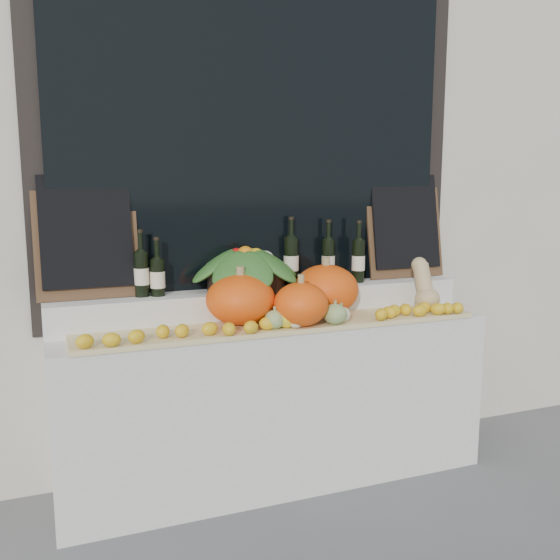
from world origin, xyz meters
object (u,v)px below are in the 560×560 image
at_px(pumpkin_right, 326,290).
at_px(wine_bottle_tall, 291,260).
at_px(butternut_squash, 425,287).
at_px(pumpkin_left, 241,299).
at_px(produce_bowl, 246,268).

xyz_separation_m(pumpkin_right, wine_bottle_tall, (-0.12, 0.21, 0.14)).
xyz_separation_m(butternut_squash, wine_bottle_tall, (-0.69, 0.29, 0.15)).
height_order(pumpkin_right, butternut_squash, butternut_squash).
bearing_deg(pumpkin_left, butternut_squash, -1.42).
distance_m(butternut_squash, wine_bottle_tall, 0.77).
bearing_deg(produce_bowl, butternut_squash, -13.25).
relative_size(pumpkin_left, wine_bottle_tall, 0.92).
xyz_separation_m(pumpkin_right, produce_bowl, (-0.41, 0.15, 0.12)).
xyz_separation_m(pumpkin_left, butternut_squash, (1.08, -0.03, -0.00)).
height_order(butternut_squash, produce_bowl, produce_bowl).
bearing_deg(produce_bowl, wine_bottle_tall, 11.27).
bearing_deg(butternut_squash, pumpkin_right, 172.19).
bearing_deg(butternut_squash, pumpkin_left, 178.58).
relative_size(butternut_squash, wine_bottle_tall, 0.75).
relative_size(pumpkin_right, butternut_squash, 1.22).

